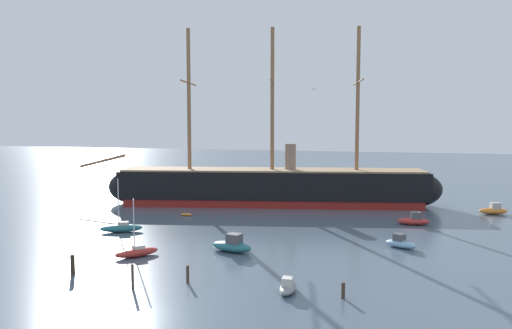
{
  "coord_description": "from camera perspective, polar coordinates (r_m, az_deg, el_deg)",
  "views": [
    {
      "loc": [
        17.34,
        -32.69,
        14.34
      ],
      "look_at": [
        -1.54,
        36.85,
        7.98
      ],
      "focal_mm": 35.57,
      "sensor_mm": 36.0,
      "label": 1
    }
  ],
  "objects": [
    {
      "name": "tall_ship",
      "position": [
        85.39,
        1.82,
        -2.45
      ],
      "size": [
        60.79,
        17.59,
        29.49
      ],
      "color": "maroon",
      "rests_on": "ground"
    },
    {
      "name": "sailboat_foreground_left",
      "position": [
        55.41,
        -13.27,
        -9.54
      ],
      "size": [
        4.18,
        4.51,
        6.17
      ],
      "color": "#B22D28",
      "rests_on": "ground"
    },
    {
      "name": "motorboat_mid_right",
      "position": [
        59.89,
        15.98,
        -8.47
      ],
      "size": [
        3.99,
        3.18,
        1.56
      ],
      "color": "#7FB2D6",
      "rests_on": "ground"
    },
    {
      "name": "mooring_piling_nearest",
      "position": [
        42.55,
        9.78,
        -13.8
      ],
      "size": [
        0.3,
        0.3,
        1.3
      ],
      "primitive_type": "cylinder",
      "color": "#423323",
      "rests_on": "ground"
    },
    {
      "name": "motorboat_far_left",
      "position": [
        100.8,
        -13.2,
        -2.93
      ],
      "size": [
        1.68,
        3.98,
        1.67
      ],
      "color": "gray",
      "rests_on": "ground"
    },
    {
      "name": "motorboat_far_right",
      "position": [
        85.49,
        25.15,
        -4.67
      ],
      "size": [
        4.52,
        2.63,
        1.78
      ],
      "color": "orange",
      "rests_on": "ground"
    },
    {
      "name": "dinghy_alongside_bow",
      "position": [
        76.88,
        -7.81,
        -5.59
      ],
      "size": [
        1.82,
        0.89,
        0.42
      ],
      "color": "orange",
      "rests_on": "ground"
    },
    {
      "name": "motorboat_near_centre",
      "position": [
        55.93,
        -2.7,
        -9.06
      ],
      "size": [
        5.18,
        3.17,
        2.03
      ],
      "color": "#236670",
      "rests_on": "ground"
    },
    {
      "name": "motorboat_foreground_right",
      "position": [
        43.41,
        3.6,
        -13.59
      ],
      "size": [
        1.43,
        3.25,
        1.35
      ],
      "color": "gray",
      "rests_on": "ground"
    },
    {
      "name": "sailboat_mid_left",
      "position": [
        67.53,
        -14.92,
        -6.88
      ],
      "size": [
        5.5,
        3.77,
        6.94
      ],
      "color": "#236670",
      "rests_on": "ground"
    },
    {
      "name": "mooring_piling_midwater",
      "position": [
        45.29,
        -13.71,
        -12.15
      ],
      "size": [
        0.25,
        0.25,
        2.12
      ],
      "primitive_type": "cylinder",
      "color": "#4C3D2D",
      "rests_on": "ground"
    },
    {
      "name": "mooring_piling_left_pair",
      "position": [
        50.78,
        -19.92,
        -10.57
      ],
      "size": [
        0.43,
        0.43,
        1.87
      ],
      "primitive_type": "cylinder",
      "color": "#382B1E",
      "rests_on": "ground"
    },
    {
      "name": "mooring_piling_right_pair",
      "position": [
        46.01,
        -7.69,
        -12.14
      ],
      "size": [
        0.26,
        0.26,
        1.56
      ],
      "primitive_type": "cylinder",
      "color": "#423323",
      "rests_on": "ground"
    },
    {
      "name": "dinghy_distant_centre",
      "position": [
        98.01,
        5.81,
        -3.21
      ],
      "size": [
        2.19,
        2.95,
        0.64
      ],
      "color": "gray",
      "rests_on": "ground"
    },
    {
      "name": "seagull_in_flight",
      "position": [
        60.81,
        6.57,
        8.41
      ],
      "size": [
        0.5,
        1.0,
        0.13
      ],
      "color": "silver"
    },
    {
      "name": "ground_plane",
      "position": [
        39.68,
        -12.38,
        -16.26
      ],
      "size": [
        400.0,
        400.0,
        0.0
      ],
      "primitive_type": "plane",
      "color": "#4C5B6B"
    },
    {
      "name": "motorboat_alongside_stern",
      "position": [
        73.01,
        17.32,
        -6.01
      ],
      "size": [
        4.39,
        2.11,
        1.79
      ],
      "color": "#B22D28",
      "rests_on": "ground"
    }
  ]
}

